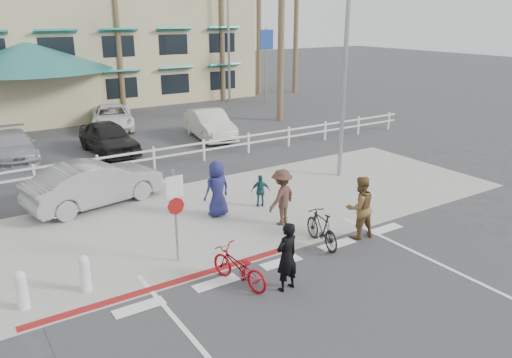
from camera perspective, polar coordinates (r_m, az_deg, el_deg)
ground at (r=13.25m, az=4.44°, el=-10.52°), size 140.00×140.00×0.00m
bike_path at (r=11.96m, az=10.44°, el=-14.25°), size 12.00×16.00×0.01m
sidewalk_plaza at (r=16.68m, az=-4.99°, el=-4.21°), size 22.00×7.00×0.01m
cross_street at (r=20.08m, az=-10.41°, el=-0.49°), size 40.00×5.00×0.01m
parking_lot at (r=28.79m, az=-17.88°, el=4.66°), size 50.00×16.00×0.01m
curb_red at (r=12.84m, az=-9.89°, el=-11.72°), size 7.00×0.25×0.02m
rail_fence at (r=21.89m, az=-11.34°, el=2.39°), size 29.40×0.16×1.00m
building at (r=41.18m, az=-21.08°, el=16.18°), size 28.00×16.00×11.30m
sign_post at (r=13.29m, az=-9.19°, el=-3.70°), size 0.50×0.10×2.90m
bollard_0 at (r=12.83m, az=-18.96°, el=-10.17°), size 0.26×0.26×0.95m
bollard_1 at (r=12.65m, az=-25.19°, el=-11.43°), size 0.26×0.26×0.95m
streetlight_0 at (r=20.11m, az=10.14°, el=12.70°), size 0.60×2.00×9.00m
streetlight_1 at (r=38.32m, az=-3.15°, el=15.89°), size 0.60×2.00×9.50m
info_sign at (r=37.82m, az=1.15°, el=12.92°), size 1.20×0.16×5.60m
palm_5 at (r=35.92m, az=-15.75°, el=17.90°), size 4.00×4.00×13.00m
palm_7 at (r=39.15m, az=-3.99°, el=19.22°), size 4.00×4.00×14.00m
palm_9 at (r=43.01m, az=4.63°, el=18.46°), size 4.00×4.00×13.00m
palm_11 at (r=31.02m, az=2.94°, el=19.47°), size 4.00×4.00×14.00m
bike_red at (r=12.43m, az=-2.00°, el=-10.04°), size 1.04×1.91×0.95m
rider_red at (r=12.06m, az=3.53°, el=-8.87°), size 0.69×0.50×1.75m
bike_black at (r=14.53m, az=7.52°, el=-5.63°), size 0.80×1.79×1.04m
rider_black at (r=15.05m, az=11.77°, el=-3.20°), size 1.03×0.86×1.92m
pedestrian_a at (r=15.70m, az=2.96°, el=-2.09°), size 1.34×1.05×1.82m
pedestrian_child at (r=17.22m, az=0.54°, el=-1.38°), size 0.73×0.55×1.15m
pedestrian_b at (r=16.38m, az=-4.46°, el=-1.14°), size 0.98×0.70×1.88m
car_white_sedan at (r=18.22m, az=-17.89°, el=-0.48°), size 4.98×2.57×1.56m
lot_car_1 at (r=25.35m, az=-25.98°, el=3.39°), size 1.98×4.49×1.28m
lot_car_2 at (r=24.95m, az=-16.50°, el=4.56°), size 2.05×4.55×1.52m
lot_car_3 at (r=26.94m, az=-5.31°, el=6.23°), size 2.32×4.81×1.52m
lot_car_5 at (r=30.28m, az=-16.13°, el=6.79°), size 3.51×5.36×1.37m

